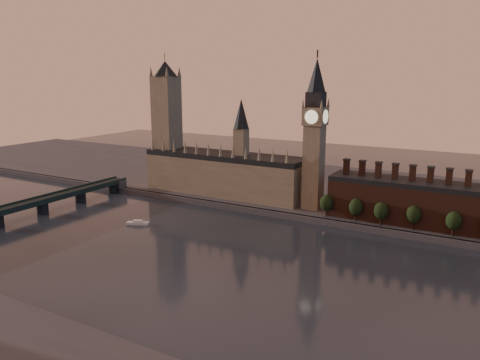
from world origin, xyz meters
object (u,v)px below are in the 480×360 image
(victoria_tower, at_px, (167,120))
(river_boat, at_px, (138,223))
(big_ben, at_px, (315,133))
(westminster_bridge, at_px, (17,210))

(victoria_tower, bearing_deg, river_boat, -64.29)
(victoria_tower, distance_m, big_ben, 130.12)
(victoria_tower, relative_size, river_boat, 7.29)
(big_ben, bearing_deg, river_boat, -138.41)
(victoria_tower, height_order, big_ben, victoria_tower)
(big_ben, xyz_separation_m, river_boat, (-89.39, -79.34, -55.73))
(westminster_bridge, distance_m, river_boat, 82.88)
(westminster_bridge, bearing_deg, river_boat, 23.81)
(river_boat, bearing_deg, big_ben, 17.98)
(victoria_tower, distance_m, river_boat, 110.11)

